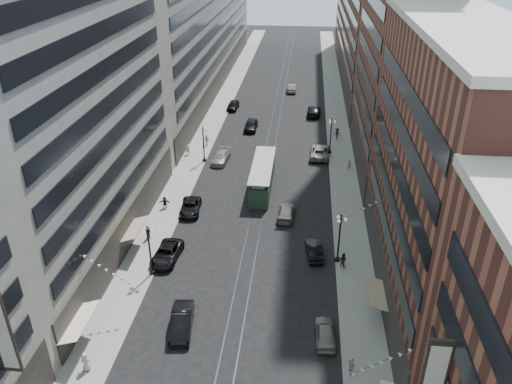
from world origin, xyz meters
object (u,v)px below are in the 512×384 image
at_px(pedestrian_9, 337,134).
at_px(pedestrian_2, 149,233).
at_px(pedestrian_8, 349,164).
at_px(pedestrian_extra_1, 188,149).
at_px(car_2, 167,254).
at_px(pedestrian_1, 86,362).
at_px(lamppost_se_mid, 331,134).
at_px(car_14, 292,88).
at_px(pedestrian_5, 165,202).
at_px(car_9, 233,105).
at_px(pedestrian_6, 207,140).
at_px(pedestrian_7, 343,260).
at_px(car_8, 221,157).
at_px(car_extra_0, 286,212).
at_px(streetcar, 262,177).
at_px(lamppost_sw_mid, 203,142).
at_px(car_4, 325,333).
at_px(car_13, 251,125).
at_px(lamppost_se_far, 339,237).
at_px(pedestrian_4, 351,365).
at_px(lamppost_sw_far, 150,249).
at_px(car_10, 314,250).
at_px(car_12, 314,111).
at_px(car_11, 320,152).
at_px(car_7, 190,207).
at_px(car_5, 182,321).

bearing_deg(pedestrian_9, pedestrian_2, -111.06).
relative_size(pedestrian_2, pedestrian_8, 0.91).
xyz_separation_m(pedestrian_8, pedestrian_extra_1, (-23.87, 2.90, 0.00)).
relative_size(car_2, pedestrian_1, 3.21).
distance_m(lamppost_se_mid, car_14, 32.59).
distance_m(pedestrian_5, pedestrian_8, 26.64).
relative_size(pedestrian_2, pedestrian_5, 1.04).
bearing_deg(car_9, pedestrian_6, -91.46).
relative_size(pedestrian_2, pedestrian_7, 0.97).
bearing_deg(pedestrian_7, car_8, -18.44).
bearing_deg(car_2, pedestrian_5, 110.12).
bearing_deg(car_8, car_extra_0, -50.07).
xyz_separation_m(car_8, pedestrian_9, (17.32, 10.24, 0.35)).
xyz_separation_m(streetcar, car_14, (2.20, 43.92, -0.75)).
xyz_separation_m(lamppost_sw_mid, pedestrian_1, (-1.62, -39.43, -2.13)).
xyz_separation_m(pedestrian_1, pedestrian_9, (21.34, 49.97, 0.13)).
xyz_separation_m(car_4, pedestrian_7, (2.00, 10.18, 0.25)).
height_order(car_13, pedestrian_8, pedestrian_8).
bearing_deg(lamppost_se_far, pedestrian_7, -62.30).
xyz_separation_m(car_14, pedestrian_8, (9.55, -37.55, 0.21)).
distance_m(pedestrian_4, pedestrian_8, 36.90).
height_order(pedestrian_1, car_14, pedestrian_1).
distance_m(lamppost_sw_far, streetcar, 21.91).
xyz_separation_m(pedestrian_4, car_10, (-2.82, 15.50, -0.18)).
bearing_deg(car_2, car_12, 76.13).
distance_m(car_8, pedestrian_9, 20.12).
distance_m(car_11, pedestrian_6, 17.80).
distance_m(pedestrian_4, car_7, 29.11).
bearing_deg(pedestrian_5, car_14, 72.73).
relative_size(car_9, car_13, 0.92).
relative_size(lamppost_se_mid, car_13, 1.10).
relative_size(streetcar, pedestrian_9, 6.42).
xyz_separation_m(pedestrian_2, car_8, (4.50, 21.30, -0.18)).
bearing_deg(car_8, lamppost_sw_mid, -167.71).
height_order(car_12, pedestrian_5, car_12).
bearing_deg(pedestrian_1, car_12, -108.87).
bearing_deg(streetcar, lamppost_se_far, -59.83).
xyz_separation_m(car_13, pedestrian_5, (-7.51, -27.85, 0.04)).
height_order(lamppost_se_far, car_extra_0, lamppost_se_far).
relative_size(car_5, car_7, 1.01).
bearing_deg(pedestrian_5, car_5, -73.53).
height_order(lamppost_sw_mid, lamppost_se_mid, same).
relative_size(lamppost_sw_far, pedestrian_9, 2.93).
bearing_deg(car_13, car_extra_0, -74.31).
height_order(car_7, car_9, car_9).
bearing_deg(car_11, car_5, 75.32).
distance_m(lamppost_se_far, car_extra_0, 10.47).
height_order(car_5, pedestrian_7, pedestrian_7).
bearing_deg(pedestrian_9, car_11, -98.93).
height_order(pedestrian_2, pedestrian_8, pedestrian_8).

